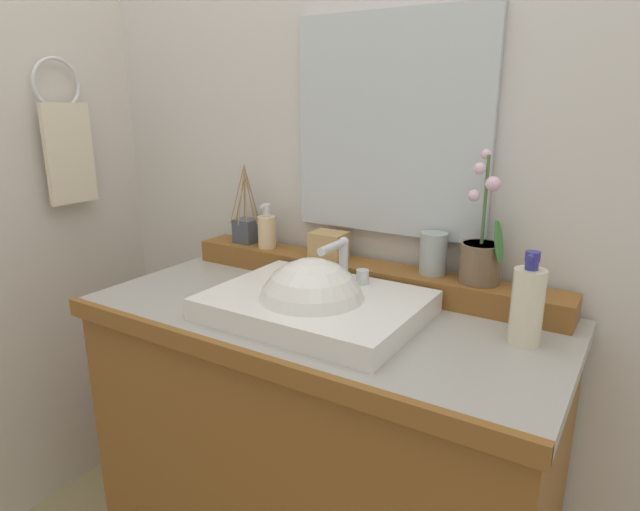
% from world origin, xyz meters
% --- Properties ---
extents(wall_back, '(2.78, 0.20, 2.47)m').
position_xyz_m(wall_back, '(0.00, 0.39, 1.23)').
color(wall_back, beige).
rests_on(wall_back, ground).
extents(vanity_cabinet, '(1.16, 0.57, 0.84)m').
position_xyz_m(vanity_cabinet, '(0.00, -0.00, 0.42)').
color(vanity_cabinet, brown).
rests_on(vanity_cabinet, ground).
extents(back_ledge, '(1.09, 0.11, 0.06)m').
position_xyz_m(back_ledge, '(0.00, 0.21, 0.87)').
color(back_ledge, brown).
rests_on(back_ledge, vanity_cabinet).
extents(sink_basin, '(0.49, 0.37, 0.28)m').
position_xyz_m(sink_basin, '(0.01, -0.05, 0.86)').
color(sink_basin, white).
rests_on(sink_basin, vanity_cabinet).
extents(soap_bar, '(0.07, 0.04, 0.02)m').
position_xyz_m(soap_bar, '(-0.13, 0.06, 0.90)').
color(soap_bar, silver).
rests_on(soap_bar, sink_basin).
extents(potted_plant, '(0.11, 0.10, 0.32)m').
position_xyz_m(potted_plant, '(0.32, 0.22, 0.98)').
color(potted_plant, brown).
rests_on(potted_plant, back_ledge).
extents(soap_dispenser, '(0.05, 0.06, 0.13)m').
position_xyz_m(soap_dispenser, '(-0.32, 0.21, 0.95)').
color(soap_dispenser, beige).
rests_on(soap_dispenser, back_ledge).
extents(tumbler_cup, '(0.07, 0.07, 0.11)m').
position_xyz_m(tumbler_cup, '(0.20, 0.23, 0.95)').
color(tumbler_cup, '#95A2A1').
rests_on(tumbler_cup, back_ledge).
extents(reed_diffuser, '(0.10, 0.10, 0.24)m').
position_xyz_m(reed_diffuser, '(-0.42, 0.22, 0.94)').
color(reed_diffuser, '#444A55').
rests_on(reed_diffuser, back_ledge).
extents(trinket_box, '(0.10, 0.08, 0.07)m').
position_xyz_m(trinket_box, '(-0.11, 0.21, 0.94)').
color(trinket_box, tan).
rests_on(trinket_box, back_ledge).
extents(lotion_bottle, '(0.07, 0.07, 0.20)m').
position_xyz_m(lotion_bottle, '(0.46, 0.07, 0.92)').
color(lotion_bottle, beige).
rests_on(lotion_bottle, vanity_cabinet).
extents(mirror, '(0.55, 0.02, 0.57)m').
position_xyz_m(mirror, '(0.04, 0.28, 1.27)').
color(mirror, silver).
extents(towel_ring, '(0.01, 0.16, 0.16)m').
position_xyz_m(towel_ring, '(-0.96, -0.00, 1.38)').
color(towel_ring, silver).
extents(hand_towel, '(0.02, 0.16, 0.31)m').
position_xyz_m(hand_towel, '(-0.94, -0.00, 1.17)').
color(hand_towel, beige).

